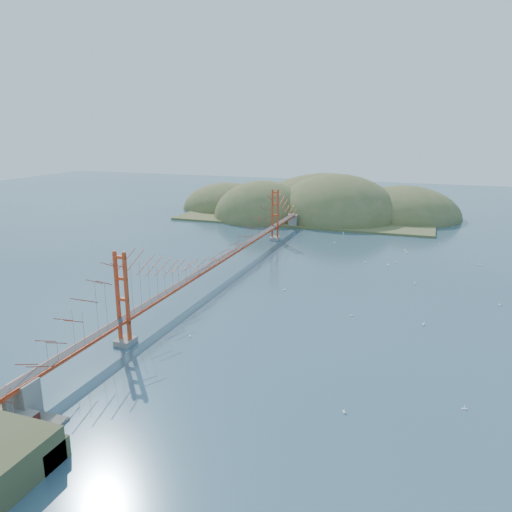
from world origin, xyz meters
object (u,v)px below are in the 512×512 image
(sailboat_0, at_px, (284,289))
(sailboat_2, at_px, (352,315))
(sailboat_1, at_px, (415,283))
(fort, at_px, (14,418))
(bridge, at_px, (223,237))

(sailboat_0, distance_m, sailboat_2, 14.19)
(sailboat_1, relative_size, sailboat_2, 1.10)
(sailboat_1, distance_m, sailboat_0, 22.46)
(fort, height_order, sailboat_2, fort)
(fort, relative_size, sailboat_0, 5.54)
(sailboat_2, bearing_deg, sailboat_0, 148.32)
(sailboat_1, bearing_deg, sailboat_0, -151.22)
(bridge, distance_m, sailboat_0, 14.78)
(sailboat_2, bearing_deg, fort, -123.49)
(sailboat_0, xyz_separation_m, sailboat_2, (12.08, -7.45, -0.02))
(bridge, relative_size, fort, 25.51)
(sailboat_2, bearing_deg, bridge, 154.86)
(sailboat_0, bearing_deg, sailboat_2, -31.68)
(sailboat_0, bearing_deg, bridge, 161.95)
(sailboat_1, height_order, sailboat_2, sailboat_1)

